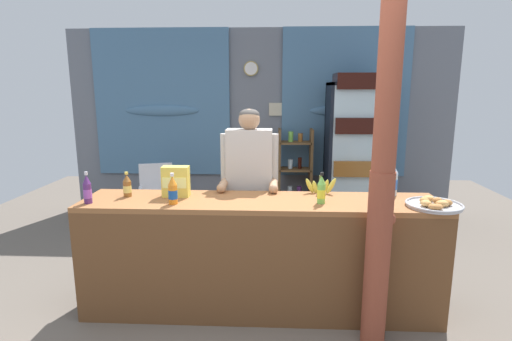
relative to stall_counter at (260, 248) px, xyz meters
name	(u,v)px	position (x,y,z in m)	size (l,w,h in m)	color
ground_plane	(253,265)	(-0.10, 0.92, -0.57)	(8.26, 8.26, 0.00)	#665B51
back_wall_curtained	(258,120)	(-0.13, 2.87, 0.78)	(5.50, 0.22, 2.63)	slate
stall_counter	(260,248)	(0.00, 0.00, 0.00)	(2.83, 0.58, 0.93)	#935B33
timber_post	(383,179)	(0.83, -0.31, 0.63)	(0.19, 0.17, 2.52)	brown
drink_fridge	(354,144)	(1.16, 2.35, 0.51)	(0.72, 0.63, 1.99)	black
bottle_shelf_rack	(295,172)	(0.39, 2.56, 0.08)	(0.48, 0.28, 1.26)	brown
plastic_lawn_chair	(157,194)	(-1.38, 1.90, -0.08)	(0.55, 0.55, 0.86)	silver
shopkeeper	(249,176)	(-0.12, 0.59, 0.45)	(0.52, 0.42, 1.63)	#28282D
soda_bottle_water	(392,180)	(1.07, 0.31, 0.49)	(0.09, 0.09, 0.30)	silver
soda_bottle_grape_soda	(87,190)	(-1.32, -0.04, 0.46)	(0.06, 0.06, 0.25)	#56286B
soda_bottle_iced_tea	(127,186)	(-1.09, 0.16, 0.45)	(0.07, 0.07, 0.20)	brown
soda_bottle_orange_soda	(173,191)	(-0.66, -0.03, 0.46)	(0.07, 0.07, 0.24)	orange
soda_bottle_lime_soda	(321,190)	(0.47, 0.04, 0.46)	(0.06, 0.06, 0.24)	#75C64C
snack_box_instant_noodle	(176,181)	(-0.69, 0.19, 0.48)	(0.21, 0.11, 0.25)	#EAD14C
pastry_tray	(434,204)	(1.30, -0.02, 0.38)	(0.41, 0.41, 0.06)	#BCBCC1
banana_bunch	(320,186)	(0.50, 0.35, 0.42)	(0.28, 0.06, 0.16)	#DBCC42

